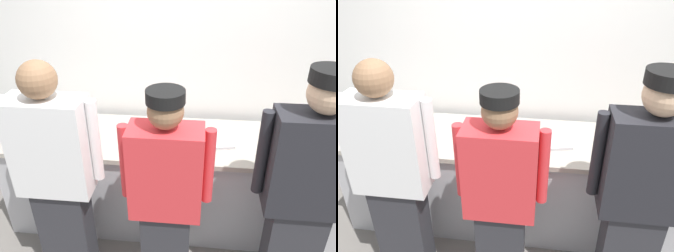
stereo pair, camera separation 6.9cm
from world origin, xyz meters
The scene contains 13 objects.
ground_plane centered at (0.00, 0.00, 0.00)m, with size 9.00×9.00×0.00m, color slate.
wall_back centered at (0.00, 0.90, 1.31)m, with size 4.90×0.10×2.63m.
prep_counter centered at (0.00, 0.39, 0.45)m, with size 3.12×0.75×0.89m.
chef_near_left centered at (-0.83, -0.28, 0.93)m, with size 0.63×0.24×1.75m.
chef_center centered at (-0.09, -0.34, 0.87)m, with size 0.59×0.24×1.62m.
chef_far_right centered at (0.77, -0.30, 0.95)m, with size 0.63×0.24×1.76m.
plate_stack_front centered at (-0.30, 0.38, 0.92)m, with size 0.22×0.22×0.06m.
mixing_bowl_steel centered at (-1.22, 0.37, 0.94)m, with size 0.38×0.38×0.10m, color #B7BABF.
sheet_tray centered at (0.14, 0.37, 0.90)m, with size 0.46×0.30×0.02m, color #B7BABF.
squeeze_bottle_primary centered at (1.15, 0.41, 0.99)m, with size 0.06×0.06×0.21m.
ramekin_green_sauce centered at (0.83, 0.54, 0.91)m, with size 0.08×0.08×0.04m.
ramekin_red_sauce centered at (-0.94, 0.57, 0.91)m, with size 0.11×0.11×0.05m.
ramekin_yellow_sauce centered at (0.87, 0.38, 0.91)m, with size 0.11×0.11×0.04m.
Camera 2 is at (0.16, -1.96, 2.31)m, focal length 35.23 mm.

